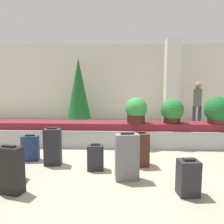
# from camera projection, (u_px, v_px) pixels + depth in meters

# --- Properties ---
(ground_plane) EXTENTS (18.00, 18.00, 0.00)m
(ground_plane) POSITION_uv_depth(u_px,v_px,m) (109.00, 163.00, 4.22)
(ground_plane) COLOR #9E937F
(back_wall) EXTENTS (18.00, 0.06, 3.20)m
(back_wall) POSITION_uv_depth(u_px,v_px,m) (117.00, 82.00, 9.42)
(back_wall) COLOR beige
(back_wall) RESTS_ON ground_plane
(carousel) EXTENTS (7.63, 0.71, 0.58)m
(carousel) POSITION_uv_depth(u_px,v_px,m) (112.00, 134.00, 5.42)
(carousel) COLOR #9E9EA3
(carousel) RESTS_ON ground_plane
(pillar) EXTENTS (0.52, 0.52, 3.20)m
(pillar) POSITION_uv_depth(u_px,v_px,m) (172.00, 82.00, 8.41)
(pillar) COLOR silver
(pillar) RESTS_ON ground_plane
(suitcase_0) EXTENTS (0.34, 0.24, 0.48)m
(suitcase_0) POSITION_uv_depth(u_px,v_px,m) (11.00, 166.00, 3.43)
(suitcase_0) COLOR black
(suitcase_0) RESTS_ON ground_plane
(suitcase_1) EXTENTS (0.39, 0.23, 0.76)m
(suitcase_1) POSITION_uv_depth(u_px,v_px,m) (127.00, 157.00, 3.42)
(suitcase_1) COLOR slate
(suitcase_1) RESTS_ON ground_plane
(suitcase_2) EXTENTS (0.32, 0.23, 0.71)m
(suitcase_2) POSITION_uv_depth(u_px,v_px,m) (53.00, 147.00, 4.07)
(suitcase_2) COLOR #232328
(suitcase_2) RESTS_ON ground_plane
(suitcase_3) EXTENTS (0.38, 0.25, 0.68)m
(suitcase_3) POSITION_uv_depth(u_px,v_px,m) (10.00, 170.00, 3.00)
(suitcase_3) COLOR black
(suitcase_3) RESTS_ON ground_plane
(suitcase_4) EXTENTS (0.33, 0.33, 0.64)m
(suitcase_4) POSITION_uv_depth(u_px,v_px,m) (140.00, 149.00, 4.04)
(suitcase_4) COLOR #472319
(suitcase_4) RESTS_ON ground_plane
(suitcase_5) EXTENTS (0.34, 0.22, 0.52)m
(suitcase_5) POSITION_uv_depth(u_px,v_px,m) (31.00, 148.00, 4.32)
(suitcase_5) COLOR navy
(suitcase_5) RESTS_ON ground_plane
(suitcase_6) EXTENTS (0.29, 0.26, 0.52)m
(suitcase_6) POSITION_uv_depth(u_px,v_px,m) (188.00, 178.00, 2.96)
(suitcase_6) COLOR #232328
(suitcase_6) RESTS_ON ground_plane
(suitcase_7) EXTENTS (0.30, 0.21, 0.48)m
(suitcase_7) POSITION_uv_depth(u_px,v_px,m) (95.00, 157.00, 3.84)
(suitcase_7) COLOR #232328
(suitcase_7) RESTS_ON ground_plane
(potted_plant_0) EXTENTS (0.53, 0.53, 0.62)m
(potted_plant_0) POSITION_uv_depth(u_px,v_px,m) (136.00, 110.00, 5.21)
(potted_plant_0) COLOR #381914
(potted_plant_0) RESTS_ON carousel
(potted_plant_1) EXTENTS (0.54, 0.54, 0.59)m
(potted_plant_1) POSITION_uv_depth(u_px,v_px,m) (172.00, 111.00, 5.24)
(potted_plant_1) COLOR #381914
(potted_plant_1) RESTS_ON carousel
(potted_plant_2) EXTENTS (0.63, 0.63, 0.64)m
(potted_plant_2) POSITION_uv_depth(u_px,v_px,m) (218.00, 111.00, 5.19)
(potted_plant_2) COLOR #4C2319
(potted_plant_2) RESTS_ON carousel
(traveler_0) EXTENTS (0.33, 0.36, 1.59)m
(traveler_0) POSITION_uv_depth(u_px,v_px,m) (197.00, 101.00, 7.43)
(traveler_0) COLOR #282833
(traveler_0) RESTS_ON ground_plane
(decorated_tree) EXTENTS (0.91, 0.91, 2.53)m
(decorated_tree) POSITION_uv_depth(u_px,v_px,m) (79.00, 89.00, 8.43)
(decorated_tree) COLOR #4C331E
(decorated_tree) RESTS_ON ground_plane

